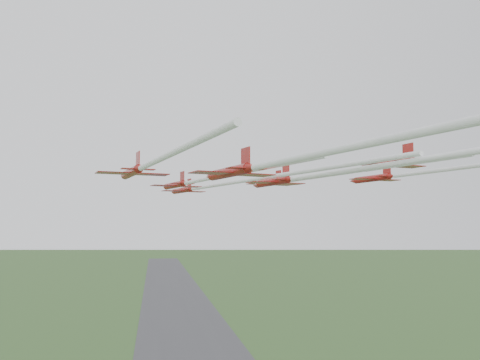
{
  "coord_description": "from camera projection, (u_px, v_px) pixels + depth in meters",
  "views": [
    {
      "loc": [
        -13.15,
        -81.5,
        41.41
      ],
      "look_at": [
        0.6,
        3.65,
        49.1
      ],
      "focal_mm": 40.0,
      "sensor_mm": 36.0,
      "label": 1
    }
  ],
  "objects": [
    {
      "name": "jet_row3_left",
      "position": [
        145.0,
        166.0,
        64.17
      ],
      "size": [
        13.83,
        43.12,
        2.86
      ],
      "rotation": [
        0.0,
        0.0,
        0.24
      ],
      "color": "#A51D18"
    },
    {
      "name": "jet_row4_right",
      "position": [
        440.0,
        156.0,
        63.98
      ],
      "size": [
        15.84,
        45.41,
        2.86
      ],
      "rotation": [
        0.0,
        0.0,
        0.27
      ],
      "color": "#A51D18"
    },
    {
      "name": "runway",
      "position": [
        178.0,
        308.0,
        275.21
      ],
      "size": [
        38.0,
        900.0,
        0.04
      ],
      "primitive_type": "cube",
      "color": "#38383A",
      "rests_on": "ground"
    },
    {
      "name": "jet_row2_right",
      "position": [
        303.0,
        178.0,
        85.66
      ],
      "size": [
        17.79,
        47.3,
        2.54
      ],
      "rotation": [
        0.0,
        0.0,
        0.31
      ],
      "color": "#A51D18"
    },
    {
      "name": "jet_row3_mid",
      "position": [
        346.0,
        171.0,
        63.82
      ],
      "size": [
        22.22,
        62.64,
        2.63
      ],
      "rotation": [
        0.0,
        0.0,
        0.3
      ],
      "color": "#A51D18"
    },
    {
      "name": "jet_row2_left",
      "position": [
        200.0,
        180.0,
        79.55
      ],
      "size": [
        17.47,
        45.34,
        2.48
      ],
      "rotation": [
        0.0,
        0.0,
        0.32
      ],
      "color": "#A51D18"
    },
    {
      "name": "jet_row3_right",
      "position": [
        416.0,
        173.0,
        83.18
      ],
      "size": [
        16.87,
        47.09,
        2.75
      ],
      "rotation": [
        0.0,
        0.0,
        0.29
      ],
      "color": "#A51D18"
    },
    {
      "name": "jet_row4_left",
      "position": [
        301.0,
        157.0,
        47.05
      ],
      "size": [
        21.44,
        57.92,
        2.87
      ],
      "rotation": [
        0.0,
        0.0,
        0.31
      ],
      "color": "#A51D18"
    },
    {
      "name": "jet_lead",
      "position": [
        224.0,
        184.0,
        90.11
      ],
      "size": [
        25.03,
        63.33,
        2.56
      ],
      "rotation": [
        0.0,
        0.0,
        0.34
      ],
      "color": "#A51D18"
    }
  ]
}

